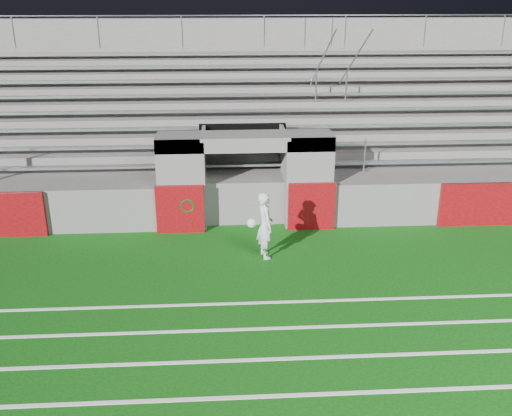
{
  "coord_description": "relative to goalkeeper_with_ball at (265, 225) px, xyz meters",
  "views": [
    {
      "loc": [
        -0.61,
        -11.6,
        6.23
      ],
      "look_at": [
        0.2,
        1.8,
        1.1
      ],
      "focal_mm": 40.0,
      "sensor_mm": 36.0,
      "label": 1
    }
  ],
  "objects": [
    {
      "name": "hose_coil",
      "position": [
        -1.98,
        1.66,
        -0.05
      ],
      "size": [
        0.51,
        0.14,
        0.51
      ],
      "color": "#0E420D",
      "rests_on": "ground"
    },
    {
      "name": "ground",
      "position": [
        -0.38,
        -1.27,
        -0.85
      ],
      "size": [
        90.0,
        90.0,
        0.0
      ],
      "primitive_type": "plane",
      "color": "#0B440B",
      "rests_on": "ground"
    },
    {
      "name": "stadium_structure",
      "position": [
        -0.38,
        6.7,
        0.64
      ],
      "size": [
        26.0,
        8.48,
        5.42
      ],
      "color": "#5C5957",
      "rests_on": "ground"
    },
    {
      "name": "goalkeeper_with_ball",
      "position": [
        0.0,
        0.0,
        0.0
      ],
      "size": [
        0.73,
        0.69,
        1.7
      ],
      "color": "silver",
      "rests_on": "ground"
    }
  ]
}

